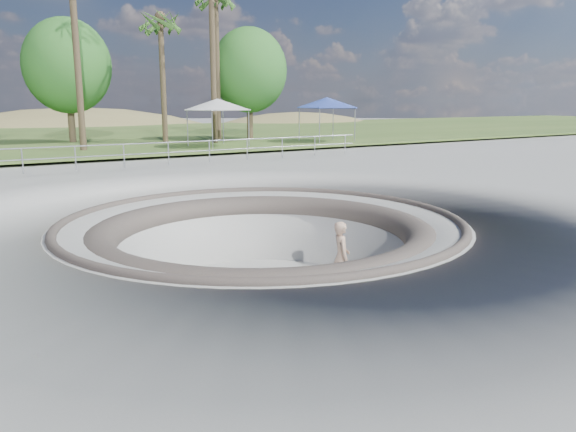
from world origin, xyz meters
name	(u,v)px	position (x,y,z in m)	size (l,w,h in m)	color
ground	(262,221)	(0.00, 0.00, 0.00)	(180.00, 180.00, 0.00)	#A0A09B
skate_bowl	(263,289)	(0.00, 0.00, -1.83)	(14.00, 14.00, 4.10)	#A0A09B
grass_strip	(40,138)	(0.00, 34.00, 0.22)	(180.00, 36.00, 0.12)	#3B5C24
distant_hills	(47,189)	(3.78, 57.17, -7.02)	(103.20, 45.00, 28.60)	olive
safety_railing	(124,155)	(0.00, 12.00, 0.69)	(25.00, 0.06, 1.03)	#999BA2
skateboard	(340,292)	(1.59, -1.25, -1.83)	(0.94, 0.52, 0.09)	olive
skater	(341,257)	(1.59, -1.25, -0.89)	(0.67, 0.44, 1.84)	tan
canopy_white	(217,105)	(7.82, 19.12, 2.76)	(5.54, 5.54, 2.84)	#999BA2
canopy_blue	(327,103)	(15.90, 19.06, 2.86)	(5.81, 5.81, 2.94)	#999BA2
palm_d	(160,24)	(6.37, 24.33, 7.82)	(2.60, 2.60, 8.93)	brown
palm_f	(216,2)	(9.98, 23.61, 9.44)	(2.60, 2.60, 10.68)	brown
bushy_tree_mid	(67,66)	(1.05, 27.42, 5.21)	(5.63, 5.12, 8.12)	brown
bushy_tree_right	(249,70)	(12.88, 24.42, 5.12)	(5.54, 5.03, 7.98)	brown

